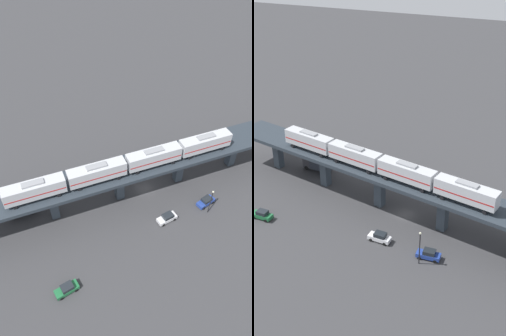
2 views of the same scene
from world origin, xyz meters
TOP-DOWN VIEW (x-y plane):
  - ground_plane at (0.00, 0.00)m, footprint 400.00×400.00m
  - elevated_viaduct at (-0.05, -0.19)m, footprint 29.77×91.40m
  - subway_train at (-0.08, 5.62)m, footprint 14.41×49.07m
  - street_car_green at (-11.74, 26.99)m, footprint 2.14×4.49m
  - street_car_blue at (-11.63, -8.26)m, footprint 2.01×4.43m
  - street_car_white at (-10.06, 1.86)m, footprint 2.26×4.54m
  - delivery_truck at (10.33, 25.66)m, footprint 2.96×7.38m
  - street_lamp at (-13.59, -7.03)m, footprint 0.44×0.44m

SIDE VIEW (x-z plane):
  - ground_plane at x=0.00m, z-range 0.00..0.00m
  - street_car_green at x=-11.74m, z-range -0.01..1.88m
  - street_car_blue at x=-11.63m, z-range -0.01..1.88m
  - street_car_white at x=-10.06m, z-range -0.01..1.88m
  - delivery_truck at x=10.33m, z-range 0.16..3.36m
  - street_lamp at x=-13.59m, z-range 0.64..7.58m
  - elevated_viaduct at x=-0.05m, z-range 3.04..11.61m
  - subway_train at x=-0.08m, z-range 8.88..13.33m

